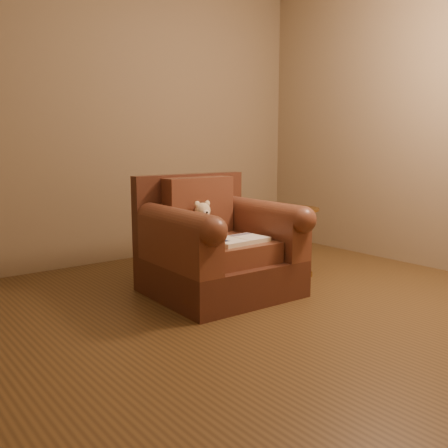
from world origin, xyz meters
TOP-DOWN VIEW (x-y plane):
  - floor at (0.00, 0.00)m, footprint 4.00×4.00m
  - room at (0.00, 0.00)m, footprint 4.02×4.02m
  - armchair at (0.07, 0.62)m, footprint 0.97×0.92m
  - teddy_bear at (0.02, 0.70)m, footprint 0.20×0.22m
  - guidebook at (0.09, 0.40)m, footprint 0.41×0.26m
  - side_table at (0.87, 0.62)m, footprint 0.40×0.40m

SIDE VIEW (x-z plane):
  - floor at x=0.00m, z-range 0.00..0.00m
  - side_table at x=0.87m, z-range 0.02..0.58m
  - armchair at x=0.07m, z-range -0.10..0.75m
  - guidebook at x=0.09m, z-range 0.40..0.44m
  - teddy_bear at x=0.02m, z-range 0.37..0.64m
  - room at x=0.00m, z-range 0.36..3.07m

